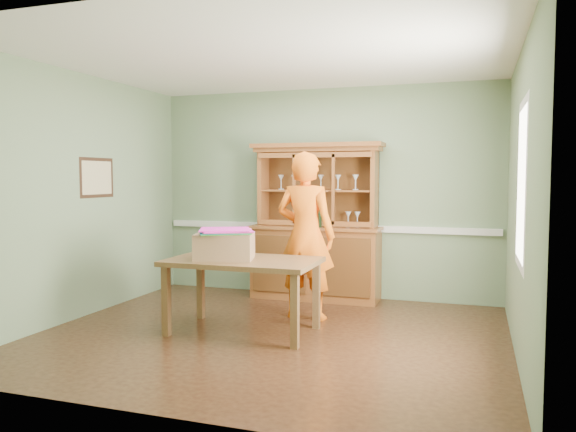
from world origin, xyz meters
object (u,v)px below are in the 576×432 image
(china_hutch, at_px, (316,244))
(person, at_px, (306,236))
(dining_table, at_px, (243,268))
(cardboard_box, at_px, (225,246))

(china_hutch, bearing_deg, person, -80.60)
(dining_table, distance_m, person, 0.90)
(china_hutch, xyz_separation_m, dining_table, (-0.26, -1.76, -0.05))
(dining_table, bearing_deg, china_hutch, 81.28)
(china_hutch, distance_m, person, 1.06)
(china_hutch, xyz_separation_m, cardboard_box, (-0.43, -1.83, 0.17))
(cardboard_box, bearing_deg, china_hutch, 76.89)
(person, bearing_deg, china_hutch, -75.08)
(dining_table, xyz_separation_m, cardboard_box, (-0.16, -0.07, 0.22))
(dining_table, bearing_deg, cardboard_box, -156.67)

